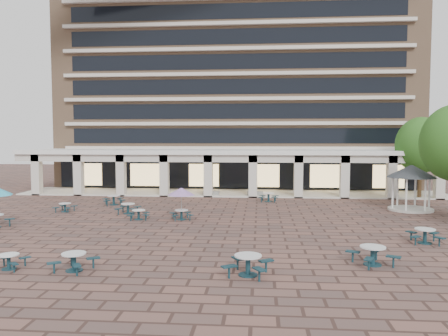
{
  "coord_description": "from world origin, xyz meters",
  "views": [
    {
      "loc": [
        2.75,
        -28.46,
        5.61
      ],
      "look_at": [
        0.16,
        3.0,
        3.4
      ],
      "focal_mm": 35.0,
      "sensor_mm": 36.0,
      "label": 1
    }
  ],
  "objects_px": {
    "planter_left": "(211,191)",
    "picnic_table_1": "(9,260)",
    "picnic_table_0": "(74,260)",
    "planter_right": "(255,190)",
    "gazebo": "(411,176)",
    "picnic_table_2": "(248,263)"
  },
  "relations": [
    {
      "from": "picnic_table_0",
      "to": "gazebo",
      "type": "distance_m",
      "value": 25.91
    },
    {
      "from": "picnic_table_0",
      "to": "gazebo",
      "type": "bearing_deg",
      "value": 54.79
    },
    {
      "from": "picnic_table_2",
      "to": "planter_left",
      "type": "relative_size",
      "value": 1.44
    },
    {
      "from": "picnic_table_0",
      "to": "planter_left",
      "type": "distance_m",
      "value": 24.1
    },
    {
      "from": "gazebo",
      "to": "planter_right",
      "type": "height_order",
      "value": "gazebo"
    },
    {
      "from": "picnic_table_1",
      "to": "picnic_table_2",
      "type": "distance_m",
      "value": 10.21
    },
    {
      "from": "picnic_table_0",
      "to": "planter_left",
      "type": "relative_size",
      "value": 1.31
    },
    {
      "from": "picnic_table_2",
      "to": "gazebo",
      "type": "bearing_deg",
      "value": 67.56
    },
    {
      "from": "planter_left",
      "to": "picnic_table_2",
      "type": "bearing_deg",
      "value": -80.06
    },
    {
      "from": "picnic_table_2",
      "to": "planter_left",
      "type": "bearing_deg",
      "value": 112.91
    },
    {
      "from": "planter_right",
      "to": "picnic_table_1",
      "type": "bearing_deg",
      "value": -113.18
    },
    {
      "from": "picnic_table_0",
      "to": "planter_right",
      "type": "xyz_separation_m",
      "value": [
        7.36,
        23.9,
        0.12
      ]
    },
    {
      "from": "picnic_table_0",
      "to": "picnic_table_1",
      "type": "distance_m",
      "value": 2.88
    },
    {
      "from": "picnic_table_1",
      "to": "planter_left",
      "type": "relative_size",
      "value": 0.99
    },
    {
      "from": "planter_right",
      "to": "picnic_table_2",
      "type": "bearing_deg",
      "value": -90.07
    },
    {
      "from": "picnic_table_2",
      "to": "planter_right",
      "type": "height_order",
      "value": "planter_right"
    },
    {
      "from": "picnic_table_2",
      "to": "planter_right",
      "type": "distance_m",
      "value": 23.9
    },
    {
      "from": "picnic_table_0",
      "to": "gazebo",
      "type": "relative_size",
      "value": 0.53
    },
    {
      "from": "planter_left",
      "to": "picnic_table_1",
      "type": "bearing_deg",
      "value": -104.13
    },
    {
      "from": "picnic_table_0",
      "to": "planter_right",
      "type": "bearing_deg",
      "value": 86.47
    },
    {
      "from": "gazebo",
      "to": "planter_left",
      "type": "xyz_separation_m",
      "value": [
        -16.28,
        6.89,
        -2.16
      ]
    },
    {
      "from": "gazebo",
      "to": "picnic_table_0",
      "type": "bearing_deg",
      "value": -138.78
    }
  ]
}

